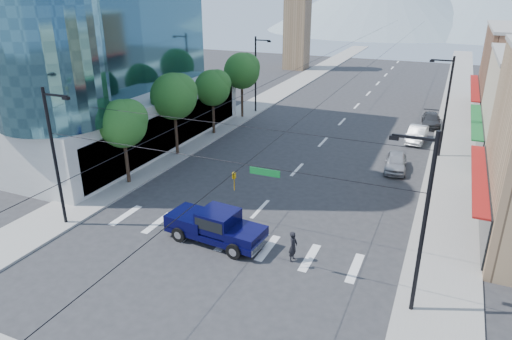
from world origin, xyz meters
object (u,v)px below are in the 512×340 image
at_px(parked_car_mid, 417,134).
at_px(pedestrian, 293,246).
at_px(parked_car_near, 396,162).
at_px(parked_car_far, 431,120).
at_px(pickup_truck, 215,225).

bearing_deg(parked_car_mid, pedestrian, -95.85).
xyz_separation_m(parked_car_near, parked_car_mid, (0.89, 8.66, 0.03)).
bearing_deg(pedestrian, parked_car_far, -7.60).
distance_m(pickup_truck, pedestrian, 5.00).
height_order(pedestrian, parked_car_near, pedestrian).
relative_size(pedestrian, parked_car_near, 0.42).
relative_size(parked_car_near, parked_car_mid, 0.93).
distance_m(pedestrian, parked_car_far, 31.81).
bearing_deg(parked_car_near, parked_car_far, 77.84).
height_order(pickup_truck, parked_car_far, pickup_truck).
bearing_deg(parked_car_far, parked_car_near, -102.34).
distance_m(pickup_truck, parked_car_far, 32.92).
bearing_deg(pickup_truck, parked_car_far, 77.41).
height_order(pickup_truck, parked_car_mid, pickup_truck).
bearing_deg(parked_car_far, pedestrian, -104.96).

